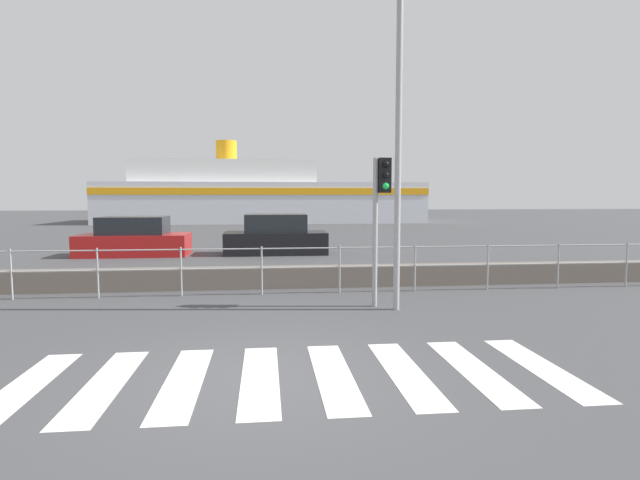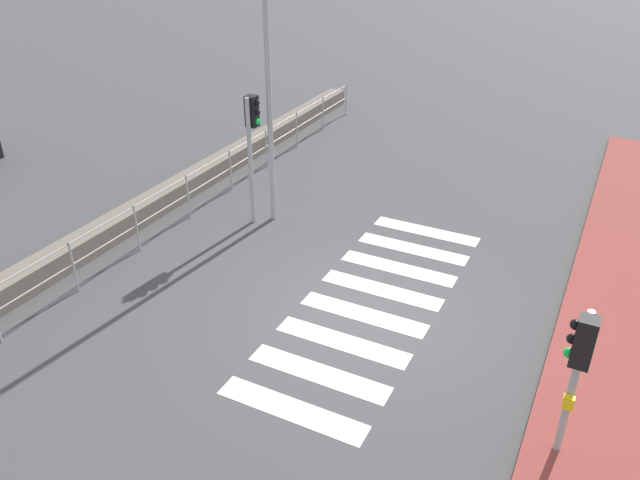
{
  "view_description": "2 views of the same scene",
  "coord_description": "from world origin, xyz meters",
  "px_view_note": "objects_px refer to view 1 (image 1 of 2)",
  "views": [
    {
      "loc": [
        0.09,
        -5.91,
        2.19
      ],
      "look_at": [
        0.96,
        2.0,
        1.5
      ],
      "focal_mm": 28.0,
      "sensor_mm": 36.0,
      "label": 1
    },
    {
      "loc": [
        -8.65,
        -3.48,
        6.73
      ],
      "look_at": [
        0.23,
        1.0,
        1.2
      ],
      "focal_mm": 35.0,
      "sensor_mm": 36.0,
      "label": 2
    }
  ],
  "objects_px": {
    "traffic_light_far": "(381,198)",
    "ferry_boat": "(257,196)",
    "parked_car_red": "(134,239)",
    "parked_car_black": "(276,237)",
    "streetlamp": "(402,98)"
  },
  "relations": [
    {
      "from": "streetlamp",
      "to": "ferry_boat",
      "type": "distance_m",
      "value": 35.78
    },
    {
      "from": "traffic_light_far",
      "to": "ferry_boat",
      "type": "height_order",
      "value": "ferry_boat"
    },
    {
      "from": "traffic_light_far",
      "to": "ferry_boat",
      "type": "distance_m",
      "value": 35.16
    },
    {
      "from": "traffic_light_far",
      "to": "parked_car_black",
      "type": "height_order",
      "value": "traffic_light_far"
    },
    {
      "from": "traffic_light_far",
      "to": "parked_car_red",
      "type": "xyz_separation_m",
      "value": [
        -7.17,
        9.59,
        -1.54
      ]
    },
    {
      "from": "parked_car_red",
      "to": "streetlamp",
      "type": "bearing_deg",
      "value": -53.83
    },
    {
      "from": "ferry_boat",
      "to": "parked_car_red",
      "type": "bearing_deg",
      "value": -99.27
    },
    {
      "from": "streetlamp",
      "to": "parked_car_black",
      "type": "bearing_deg",
      "value": 101.86
    },
    {
      "from": "parked_car_red",
      "to": "parked_car_black",
      "type": "xyz_separation_m",
      "value": [
        5.29,
        0.0,
        0.03
      ]
    },
    {
      "from": "ferry_boat",
      "to": "parked_car_red",
      "type": "height_order",
      "value": "ferry_boat"
    },
    {
      "from": "ferry_boat",
      "to": "traffic_light_far",
      "type": "bearing_deg",
      "value": -85.08
    },
    {
      "from": "traffic_light_far",
      "to": "parked_car_red",
      "type": "bearing_deg",
      "value": 126.77
    },
    {
      "from": "streetlamp",
      "to": "ferry_boat",
      "type": "xyz_separation_m",
      "value": [
        -3.27,
        35.59,
        -1.74
      ]
    },
    {
      "from": "traffic_light_far",
      "to": "parked_car_red",
      "type": "relative_size",
      "value": 0.74
    },
    {
      "from": "streetlamp",
      "to": "parked_car_black",
      "type": "distance_m",
      "value": 10.89
    }
  ]
}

